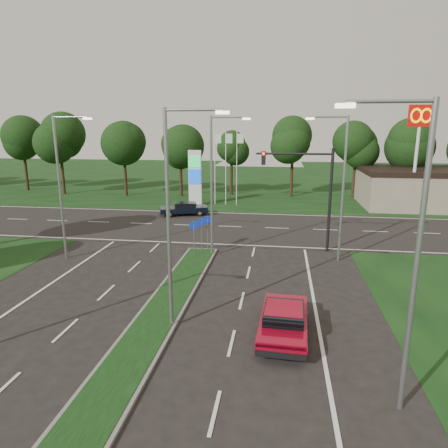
# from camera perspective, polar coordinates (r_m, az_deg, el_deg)

# --- Properties ---
(ground) EXTENTS (160.00, 160.00, 0.00)m
(ground) POSITION_cam_1_polar(r_m,az_deg,el_deg) (13.32, -18.83, -25.49)
(ground) COLOR black
(ground) RESTS_ON ground
(verge_far) EXTENTS (160.00, 50.00, 0.02)m
(verge_far) POSITION_cam_1_polar(r_m,az_deg,el_deg) (64.81, 3.54, 6.16)
(verge_far) COLOR black
(verge_far) RESTS_ON ground
(cross_road) EXTENTS (160.00, 12.00, 0.02)m
(cross_road) POSITION_cam_1_polar(r_m,az_deg,el_deg) (34.48, -0.75, -0.32)
(cross_road) COLOR black
(cross_road) RESTS_ON ground
(median_kerb) EXTENTS (2.00, 26.00, 0.12)m
(median_kerb) POSITION_cam_1_polar(r_m,az_deg,el_deg) (16.28, -12.27, -16.97)
(median_kerb) COLOR slate
(median_kerb) RESTS_ON ground
(commercial_building) EXTENTS (16.00, 9.00, 4.00)m
(commercial_building) POSITION_cam_1_polar(r_m,az_deg,el_deg) (48.49, 28.46, 4.48)
(commercial_building) COLOR gray
(commercial_building) RESTS_ON ground
(streetlight_median_near) EXTENTS (2.53, 0.22, 9.00)m
(streetlight_median_near) POSITION_cam_1_polar(r_m,az_deg,el_deg) (15.97, -7.32, 2.00)
(streetlight_median_near) COLOR gray
(streetlight_median_near) RESTS_ON ground
(streetlight_median_far) EXTENTS (2.53, 0.22, 9.00)m
(streetlight_median_far) POSITION_cam_1_polar(r_m,az_deg,el_deg) (25.62, -1.36, 6.42)
(streetlight_median_far) COLOR gray
(streetlight_median_far) RESTS_ON ground
(streetlight_left_far) EXTENTS (2.53, 0.22, 9.00)m
(streetlight_left_far) POSITION_cam_1_polar(r_m,az_deg,el_deg) (26.93, -22.13, 5.78)
(streetlight_left_far) COLOR gray
(streetlight_left_far) RESTS_ON ground
(streetlight_right_far) EXTENTS (2.53, 0.22, 9.00)m
(streetlight_right_far) POSITION_cam_1_polar(r_m,az_deg,el_deg) (25.52, 16.28, 5.86)
(streetlight_right_far) COLOR gray
(streetlight_right_far) RESTS_ON ground
(streetlight_right_near) EXTENTS (2.53, 0.22, 9.00)m
(streetlight_right_near) POSITION_cam_1_polar(r_m,az_deg,el_deg) (12.05, 25.15, -2.97)
(streetlight_right_near) COLOR gray
(streetlight_right_near) RESTS_ON ground
(traffic_signal) EXTENTS (5.10, 0.42, 7.00)m
(traffic_signal) POSITION_cam_1_polar(r_m,az_deg,el_deg) (27.38, 12.31, 5.67)
(traffic_signal) COLOR black
(traffic_signal) RESTS_ON ground
(median_signs) EXTENTS (1.16, 1.76, 2.38)m
(median_signs) POSITION_cam_1_polar(r_m,az_deg,el_deg) (26.81, -3.29, -0.60)
(median_signs) COLOR gray
(median_signs) RESTS_ON ground
(gas_pylon) EXTENTS (5.80, 1.26, 8.00)m
(gas_pylon) POSITION_cam_1_polar(r_m,az_deg,el_deg) (43.37, -3.87, 6.79)
(gas_pylon) COLOR silver
(gas_pylon) RESTS_ON ground
(mcdonalds_sign) EXTENTS (2.20, 0.47, 10.40)m
(mcdonalds_sign) POSITION_cam_1_polar(r_m,az_deg,el_deg) (42.99, 26.09, 11.83)
(mcdonalds_sign) COLOR silver
(mcdonalds_sign) RESTS_ON ground
(treeline_far) EXTENTS (6.00, 6.00, 9.90)m
(treeline_far) POSITION_cam_1_polar(r_m,az_deg,el_deg) (49.29, 2.29, 11.85)
(treeline_far) COLOR black
(treeline_far) RESTS_ON ground
(red_sedan) EXTENTS (2.06, 4.61, 1.25)m
(red_sedan) POSITION_cam_1_polar(r_m,az_deg,el_deg) (16.80, 8.53, -13.41)
(red_sedan) COLOR maroon
(red_sedan) RESTS_ON ground
(navy_sedan) EXTENTS (4.85, 3.17, 1.24)m
(navy_sedan) POSITION_cam_1_polar(r_m,az_deg,el_deg) (38.97, -5.73, 2.22)
(navy_sedan) COLOR black
(navy_sedan) RESTS_ON ground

